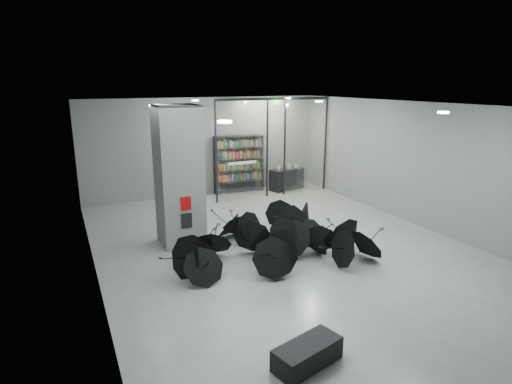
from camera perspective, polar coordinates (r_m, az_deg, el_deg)
name	(u,v)px	position (r m, az deg, el deg)	size (l,w,h in m)	color
room	(291,151)	(11.14, 4.72, 5.58)	(14.00, 14.02, 4.01)	gray
column	(179,176)	(12.19, -10.42, 2.14)	(1.20, 1.20, 4.00)	slate
fire_cabinet	(186,203)	(11.77, -9.48, -1.54)	(0.28, 0.04, 0.38)	#A50A07
info_panel	(187,221)	(11.92, -9.38, -3.85)	(0.30, 0.03, 0.42)	black
exit_sign	(277,102)	(16.82, 2.84, 12.04)	(0.30, 0.06, 0.15)	#0CE533
glass_partition	(274,143)	(17.15, 2.43, 6.60)	(5.06, 0.08, 4.00)	silver
bench	(307,354)	(7.58, 6.97, -20.96)	(1.23, 0.53, 0.39)	black
bookshelf	(239,164)	(17.99, -2.34, 3.84)	(2.19, 0.44, 2.41)	black
shop_counter	(287,179)	(18.52, 4.17, 1.77)	(1.54, 0.62, 0.93)	black
umbrella_cluster	(278,243)	(11.62, 3.05, -6.98)	(5.55, 4.55, 1.30)	black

